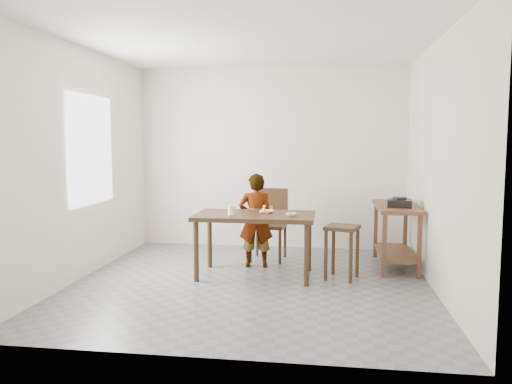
# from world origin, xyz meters

# --- Properties ---
(floor) EXTENTS (4.00, 4.00, 0.04)m
(floor) POSITION_xyz_m (0.00, 0.00, -0.02)
(floor) COLOR slate
(floor) RESTS_ON ground
(ceiling) EXTENTS (4.00, 4.00, 0.04)m
(ceiling) POSITION_xyz_m (0.00, 0.00, 2.72)
(ceiling) COLOR white
(ceiling) RESTS_ON wall_back
(wall_back) EXTENTS (4.00, 0.04, 2.70)m
(wall_back) POSITION_xyz_m (0.00, 2.02, 1.35)
(wall_back) COLOR silver
(wall_back) RESTS_ON ground
(wall_front) EXTENTS (4.00, 0.04, 2.70)m
(wall_front) POSITION_xyz_m (0.00, -2.02, 1.35)
(wall_front) COLOR silver
(wall_front) RESTS_ON ground
(wall_left) EXTENTS (0.04, 4.00, 2.70)m
(wall_left) POSITION_xyz_m (-2.02, 0.00, 1.35)
(wall_left) COLOR silver
(wall_left) RESTS_ON ground
(wall_right) EXTENTS (0.04, 4.00, 2.70)m
(wall_right) POSITION_xyz_m (2.02, 0.00, 1.35)
(wall_right) COLOR silver
(wall_right) RESTS_ON ground
(window_pane) EXTENTS (0.02, 1.10, 1.30)m
(window_pane) POSITION_xyz_m (-1.97, 0.20, 1.50)
(window_pane) COLOR white
(window_pane) RESTS_ON wall_left
(dining_table) EXTENTS (1.40, 0.80, 0.75)m
(dining_table) POSITION_xyz_m (0.00, 0.30, 0.38)
(dining_table) COLOR #392614
(dining_table) RESTS_ON floor
(prep_counter) EXTENTS (0.50, 1.20, 0.80)m
(prep_counter) POSITION_xyz_m (1.72, 1.00, 0.40)
(prep_counter) COLOR brown
(prep_counter) RESTS_ON floor
(child) EXTENTS (0.47, 0.35, 1.20)m
(child) POSITION_xyz_m (-0.05, 0.75, 0.60)
(child) COLOR white
(child) RESTS_ON floor
(dining_chair) EXTENTS (0.50, 0.50, 0.96)m
(dining_chair) POSITION_xyz_m (0.06, 1.13, 0.48)
(dining_chair) COLOR #392614
(dining_chair) RESTS_ON floor
(stool) EXTENTS (0.45, 0.45, 0.63)m
(stool) POSITION_xyz_m (1.02, 0.32, 0.31)
(stool) COLOR #392614
(stool) RESTS_ON floor
(glass_tumbler) EXTENTS (0.10, 0.10, 0.11)m
(glass_tumbler) POSITION_xyz_m (-0.26, 0.18, 0.81)
(glass_tumbler) COLOR white
(glass_tumbler) RESTS_ON dining_table
(small_bowl) EXTENTS (0.15, 0.15, 0.04)m
(small_bowl) POSITION_xyz_m (0.44, 0.17, 0.77)
(small_bowl) COLOR silver
(small_bowl) RESTS_ON dining_table
(banana) EXTENTS (0.19, 0.13, 0.07)m
(banana) POSITION_xyz_m (0.14, 0.34, 0.78)
(banana) COLOR gold
(banana) RESTS_ON dining_table
(serving_bowl) EXTENTS (0.25, 0.25, 0.06)m
(serving_bowl) POSITION_xyz_m (1.77, 1.18, 0.83)
(serving_bowl) COLOR silver
(serving_bowl) RESTS_ON prep_counter
(gas_burner) EXTENTS (0.32, 0.32, 0.10)m
(gas_burner) POSITION_xyz_m (1.73, 0.80, 0.85)
(gas_burner) COLOR black
(gas_burner) RESTS_ON prep_counter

